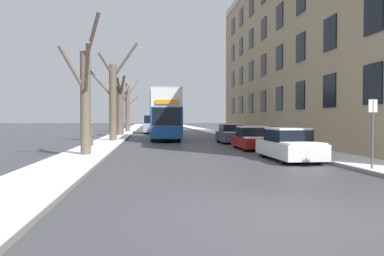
{
  "coord_description": "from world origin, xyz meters",
  "views": [
    {
      "loc": [
        -2.65,
        -7.0,
        1.88
      ],
      "look_at": [
        0.61,
        21.7,
        1.17
      ],
      "focal_mm": 35.0,
      "sensor_mm": 36.0,
      "label": 1
    }
  ],
  "objects": [
    {
      "name": "parked_car_1",
      "position": [
        3.62,
        15.28,
        0.66
      ],
      "size": [
        1.83,
        3.94,
        1.44
      ],
      "color": "maroon",
      "rests_on": "ground"
    },
    {
      "name": "bare_tree_left_0",
      "position": [
        -5.72,
        11.44,
        2.97
      ],
      "size": [
        2.14,
        3.6,
        6.71
      ],
      "color": "brown",
      "rests_on": "ground"
    },
    {
      "name": "oncoming_van",
      "position": [
        -2.46,
        41.75,
        1.3
      ],
      "size": [
        1.98,
        5.79,
        2.4
      ],
      "color": "#9EA3AD",
      "rests_on": "ground"
    },
    {
      "name": "ground_plane",
      "position": [
        0.0,
        0.0,
        0.0
      ],
      "size": [
        320.0,
        320.0,
        0.0
      ],
      "primitive_type": "plane",
      "color": "#424247"
    },
    {
      "name": "bare_tree_left_3",
      "position": [
        -5.64,
        44.95,
        3.66
      ],
      "size": [
        3.14,
        3.48,
        7.49
      ],
      "color": "brown",
      "rests_on": "ground"
    },
    {
      "name": "sidewalk_right",
      "position": [
        5.9,
        53.0,
        0.08
      ],
      "size": [
        2.43,
        130.0,
        0.16
      ],
      "color": "slate",
      "rests_on": "ground"
    },
    {
      "name": "double_decker_bus",
      "position": [
        -1.34,
        26.79,
        2.46
      ],
      "size": [
        2.54,
        10.2,
        4.36
      ],
      "color": "#194C99",
      "rests_on": "ground"
    },
    {
      "name": "bare_tree_left_1",
      "position": [
        -5.6,
        23.53,
        3.51
      ],
      "size": [
        4.4,
        1.57,
        7.93
      ],
      "color": "brown",
      "rests_on": "ground"
    },
    {
      "name": "street_sign_post",
      "position": [
        4.99,
        5.1,
        1.48
      ],
      "size": [
        0.32,
        0.07,
        2.58
      ],
      "color": "#4C4F54",
      "rests_on": "ground"
    },
    {
      "name": "parked_car_2",
      "position": [
        3.62,
        21.39,
        0.68
      ],
      "size": [
        1.78,
        3.92,
        1.47
      ],
      "color": "#474C56",
      "rests_on": "ground"
    },
    {
      "name": "pedestrian_left_sidewalk",
      "position": [
        -6.37,
        17.57,
        0.94
      ],
      "size": [
        0.37,
        0.37,
        1.71
      ],
      "rotation": [
        0.0,
        0.0,
        1.36
      ],
      "color": "#4C4742",
      "rests_on": "ground"
    },
    {
      "name": "parked_car_0",
      "position": [
        3.62,
        9.35,
        0.68
      ],
      "size": [
        1.78,
        4.52,
        1.47
      ],
      "color": "silver",
      "rests_on": "ground"
    },
    {
      "name": "bare_tree_left_2",
      "position": [
        -5.81,
        33.49,
        3.21
      ],
      "size": [
        2.2,
        3.66,
        6.78
      ],
      "color": "brown",
      "rests_on": "ground"
    },
    {
      "name": "sidewalk_left",
      "position": [
        -5.9,
        53.0,
        0.08
      ],
      "size": [
        2.43,
        130.0,
        0.16
      ],
      "color": "slate",
      "rests_on": "ground"
    },
    {
      "name": "terrace_facade_right",
      "position": [
        11.61,
        22.34,
        7.76
      ],
      "size": [
        9.1,
        36.12,
        15.51
      ],
      "color": "tan",
      "rests_on": "ground"
    }
  ]
}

